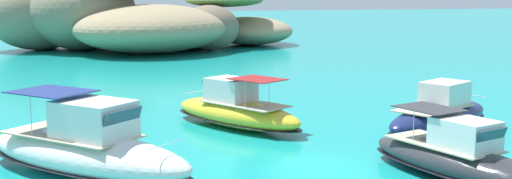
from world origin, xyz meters
TOP-DOWN VIEW (x-y plane):
  - ground_plane at (0.00, 0.00)m, footprint 400.00×400.00m
  - islet_large at (-8.62, 57.66)m, footprint 35.71×29.86m
  - islet_small at (8.39, 58.85)m, footprint 20.04×19.93m
  - motorboat_navy at (9.00, 5.06)m, footprint 9.32×6.98m
  - motorboat_yellow at (-1.55, 8.94)m, footprint 7.31×9.37m
  - motorboat_white at (-9.63, 1.43)m, footprint 10.04×10.10m
  - motorboat_charcoal at (4.95, -2.85)m, footprint 5.13×9.06m

SIDE VIEW (x-z plane):
  - ground_plane at x=0.00m, z-range 0.00..0.00m
  - motorboat_charcoal at x=4.95m, z-range -0.49..2.22m
  - motorboat_navy at x=9.00m, z-range -0.45..2.26m
  - motorboat_yellow at x=-1.55m, z-range -0.53..2.38m
  - motorboat_white at x=-9.63m, z-range -0.63..2.80m
  - islet_small at x=8.39m, z-range -0.76..6.36m
  - islet_large at x=-8.62m, z-range -0.98..8.83m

